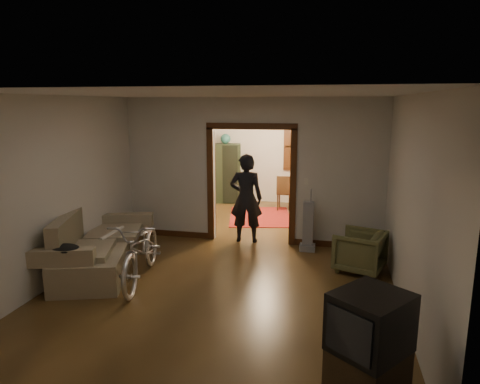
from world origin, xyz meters
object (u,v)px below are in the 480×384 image
(bicycle, at_px, (142,249))
(locker, at_px, (226,173))
(person, at_px, (246,198))
(armchair, at_px, (360,251))
(sofa, at_px, (97,241))
(desk, at_px, (310,194))

(bicycle, bearing_deg, locker, 79.95)
(person, distance_m, locker, 3.49)
(bicycle, relative_size, locker, 1.19)
(locker, bearing_deg, armchair, -66.28)
(bicycle, bearing_deg, sofa, 154.53)
(armchair, height_order, person, person)
(person, distance_m, desk, 3.13)
(armchair, xyz_separation_m, locker, (-3.35, 4.38, 0.47))
(desk, bearing_deg, bicycle, -133.27)
(bicycle, bearing_deg, person, 51.63)
(sofa, relative_size, armchair, 2.96)
(bicycle, bearing_deg, armchair, 7.97)
(sofa, height_order, armchair, sofa)
(person, bearing_deg, desk, -115.68)
(sofa, xyz_separation_m, armchair, (4.16, 0.88, -0.17))
(locker, bearing_deg, bicycle, -102.88)
(bicycle, xyz_separation_m, desk, (2.23, 5.13, -0.10))
(sofa, height_order, person, person)
(armchair, distance_m, person, 2.44)
(sofa, bearing_deg, bicycle, -32.61)
(bicycle, distance_m, armchair, 3.46)
(bicycle, relative_size, desk, 1.77)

